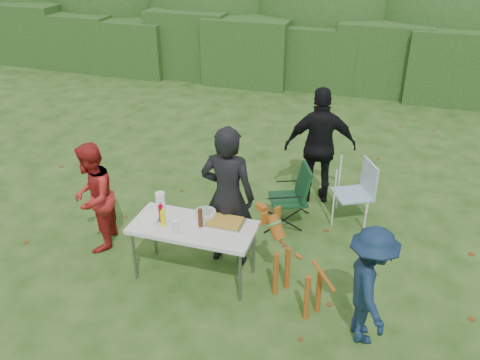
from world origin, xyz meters
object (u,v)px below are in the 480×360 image
(person_cook, at_px, (228,197))
(paper_towel_roll, at_px, (160,202))
(person_black_puffy, at_px, (320,146))
(mustard_bottle, at_px, (163,219))
(lawn_chair, at_px, (353,192))
(folding_table, at_px, (193,229))
(child, at_px, (370,286))
(camping_chair, at_px, (288,196))
(person_red_jacket, at_px, (93,198))
(dog, at_px, (298,267))
(beer_bottle, at_px, (200,218))
(ketchup_bottle, at_px, (161,214))

(person_cook, relative_size, paper_towel_roll, 7.24)
(person_black_puffy, xyz_separation_m, mustard_bottle, (-1.45, -2.47, -0.08))
(lawn_chair, height_order, paper_towel_roll, paper_towel_roll)
(folding_table, xyz_separation_m, child, (2.12, -0.42, -0.01))
(folding_table, relative_size, camping_chair, 1.63)
(child, bearing_deg, person_black_puffy, 1.61)
(person_black_puffy, relative_size, camping_chair, 2.00)
(child, bearing_deg, folding_table, 60.64)
(person_red_jacket, xyz_separation_m, child, (3.61, -0.63, -0.07))
(mustard_bottle, bearing_deg, paper_towel_roll, 120.22)
(camping_chair, relative_size, paper_towel_roll, 3.55)
(child, distance_m, lawn_chair, 2.39)
(person_cook, height_order, lawn_chair, person_cook)
(dog, bearing_deg, person_red_jacket, 28.60)
(mustard_bottle, bearing_deg, person_red_jacket, 164.85)
(person_cook, height_order, person_black_puffy, person_cook)
(dog, relative_size, lawn_chair, 1.13)
(folding_table, distance_m, child, 2.16)
(child, height_order, lawn_chair, child)
(person_cook, xyz_separation_m, camping_chair, (0.54, 1.08, -0.48))
(dog, bearing_deg, camping_chair, -38.66)
(mustard_bottle, relative_size, paper_towel_roll, 0.77)
(mustard_bottle, bearing_deg, beer_bottle, 15.51)
(person_red_jacket, xyz_separation_m, person_black_puffy, (2.62, 2.16, 0.17))
(person_red_jacket, height_order, paper_towel_roll, person_red_jacket)
(lawn_chair, xyz_separation_m, paper_towel_roll, (-2.21, -1.73, 0.41))
(child, xyz_separation_m, dog, (-0.80, 0.31, -0.18))
(person_black_puffy, bearing_deg, dog, 79.10)
(person_red_jacket, distance_m, paper_towel_roll, 1.00)
(ketchup_bottle, xyz_separation_m, paper_towel_roll, (-0.11, 0.22, 0.02))
(person_cook, distance_m, mustard_bottle, 0.84)
(person_red_jacket, relative_size, lawn_chair, 1.62)
(person_black_puffy, distance_m, paper_towel_roll, 2.72)
(dog, height_order, camping_chair, dog)
(person_black_puffy, relative_size, mustard_bottle, 9.22)
(person_black_puffy, distance_m, lawn_chair, 0.86)
(child, height_order, mustard_bottle, child)
(lawn_chair, bearing_deg, paper_towel_roll, 9.59)
(person_red_jacket, distance_m, dog, 2.84)
(lawn_chair, distance_m, mustard_bottle, 2.90)
(dog, height_order, mustard_bottle, dog)
(person_cook, xyz_separation_m, lawn_chair, (1.41, 1.47, -0.48))
(person_cook, height_order, paper_towel_roll, person_cook)
(person_red_jacket, height_order, dog, person_red_jacket)
(folding_table, bearing_deg, beer_bottle, 7.95)
(mustard_bottle, distance_m, ketchup_bottle, 0.10)
(folding_table, height_order, paper_towel_roll, paper_towel_roll)
(camping_chair, bearing_deg, lawn_chair, -179.18)
(camping_chair, distance_m, paper_towel_roll, 1.94)
(child, bearing_deg, paper_towel_roll, 58.76)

